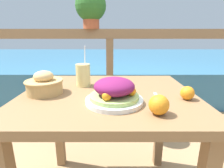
% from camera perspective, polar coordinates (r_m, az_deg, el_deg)
% --- Properties ---
extents(patio_table, '(0.92, 0.79, 0.74)m').
position_cam_1_polar(patio_table, '(0.99, -1.12, -9.15)').
color(patio_table, olive).
rests_on(patio_table, ground_plane).
extents(railing_fence, '(2.80, 0.08, 1.09)m').
position_cam_1_polar(railing_fence, '(1.75, -0.54, 8.49)').
color(railing_fence, brown).
rests_on(railing_fence, ground_plane).
extents(sea_backdrop, '(12.00, 4.00, 0.53)m').
position_cam_1_polar(sea_backdrop, '(4.30, -0.11, 5.58)').
color(sea_backdrop, teal).
rests_on(sea_backdrop, ground_plane).
extents(salad_plate, '(0.26, 0.26, 0.12)m').
position_cam_1_polar(salad_plate, '(0.79, 0.90, -2.67)').
color(salad_plate, silver).
rests_on(salad_plate, patio_table).
extents(drink_glass, '(0.09, 0.09, 0.24)m').
position_cam_1_polar(drink_glass, '(1.06, -9.20, 2.92)').
color(drink_glass, '#DBCC7F').
rests_on(drink_glass, patio_table).
extents(bread_basket, '(0.19, 0.19, 0.12)m').
position_cam_1_polar(bread_basket, '(0.98, -21.02, -0.07)').
color(bread_basket, tan).
rests_on(bread_basket, patio_table).
extents(potted_plant, '(0.28, 0.28, 0.35)m').
position_cam_1_polar(potted_plant, '(1.76, -6.76, 23.68)').
color(potted_plant, '#A34C2D').
rests_on(potted_plant, railing_fence).
extents(knife, '(0.02, 0.18, 0.00)m').
position_cam_1_polar(knife, '(0.87, 15.18, -4.79)').
color(knife, silver).
rests_on(knife, patio_table).
extents(orange_near_basket, '(0.08, 0.08, 0.08)m').
position_cam_1_polar(orange_near_basket, '(0.70, 15.21, -6.57)').
color(orange_near_basket, orange).
rests_on(orange_near_basket, patio_table).
extents(orange_near_glass, '(0.07, 0.07, 0.07)m').
position_cam_1_polar(orange_near_glass, '(0.91, 23.57, -2.73)').
color(orange_near_glass, orange).
rests_on(orange_near_glass, patio_table).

